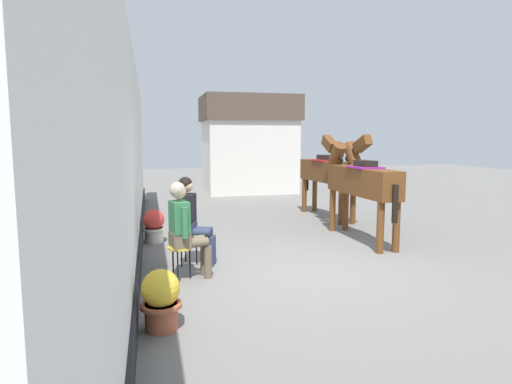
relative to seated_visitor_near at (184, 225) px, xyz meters
name	(u,v)px	position (x,y,z in m)	size (l,w,h in m)	color
ground_plane	(254,229)	(1.75, 3.11, -0.78)	(40.00, 40.00, 0.00)	slate
pub_facade_wall	(128,165)	(-0.80, 1.61, 0.76)	(0.34, 14.00, 3.40)	white
distant_cottage	(249,143)	(3.15, 9.87, 1.02)	(3.40, 2.60, 3.50)	silver
seated_visitor_near	(184,225)	(0.00, 0.00, 0.00)	(0.61, 0.48, 1.39)	gold
seated_visitor_far	(191,216)	(0.17, 0.73, 0.00)	(0.61, 0.49, 1.39)	#194C99
saddled_horse_near	(359,181)	(3.52, 1.74, 0.38)	(0.51, 3.00, 2.06)	brown
saddled_horse_far	(330,172)	(3.87, 4.00, 0.38)	(0.66, 2.99, 2.06)	brown
flower_planter_nearest	(161,298)	(-0.37, -1.60, -0.44)	(0.43, 0.43, 0.64)	#A85638
flower_planter_farthest	(154,225)	(-0.39, 2.39, -0.44)	(0.43, 0.43, 0.64)	beige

